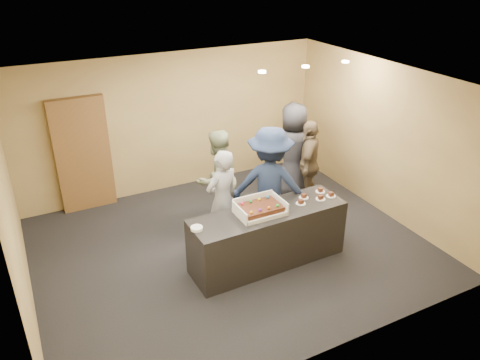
{
  "coord_description": "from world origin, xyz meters",
  "views": [
    {
      "loc": [
        -2.75,
        -5.72,
        4.36
      ],
      "look_at": [
        0.17,
        0.0,
        1.18
      ],
      "focal_mm": 35.0,
      "sensor_mm": 36.0,
      "label": 1
    }
  ],
  "objects_px": {
    "person_brown_extra": "(309,164)",
    "plate_stack": "(197,228)",
    "serving_counter": "(268,237)",
    "person_dark_suit": "(293,152)",
    "person_server_grey": "(222,200)",
    "storage_cabinet": "(83,155)",
    "cake_box": "(259,210)",
    "person_navy_man": "(270,185)",
    "sheet_cake": "(260,208)",
    "person_sage_man": "(217,179)"
  },
  "relations": [
    {
      "from": "person_brown_extra",
      "to": "plate_stack",
      "type": "bearing_deg",
      "value": -21.59
    },
    {
      "from": "serving_counter",
      "to": "person_dark_suit",
      "type": "distance_m",
      "value": 2.27
    },
    {
      "from": "person_server_grey",
      "to": "person_dark_suit",
      "type": "xyz_separation_m",
      "value": [
        1.89,
        0.91,
        0.11
      ]
    },
    {
      "from": "storage_cabinet",
      "to": "person_server_grey",
      "type": "height_order",
      "value": "storage_cabinet"
    },
    {
      "from": "serving_counter",
      "to": "person_server_grey",
      "type": "relative_size",
      "value": 1.44
    },
    {
      "from": "cake_box",
      "to": "person_brown_extra",
      "type": "height_order",
      "value": "person_brown_extra"
    },
    {
      "from": "serving_counter",
      "to": "plate_stack",
      "type": "height_order",
      "value": "plate_stack"
    },
    {
      "from": "person_navy_man",
      "to": "person_dark_suit",
      "type": "relative_size",
      "value": 1.03
    },
    {
      "from": "person_server_grey",
      "to": "sheet_cake",
      "type": "bearing_deg",
      "value": 94.9
    },
    {
      "from": "cake_box",
      "to": "person_navy_man",
      "type": "distance_m",
      "value": 0.76
    },
    {
      "from": "plate_stack",
      "to": "person_dark_suit",
      "type": "height_order",
      "value": "person_dark_suit"
    },
    {
      "from": "storage_cabinet",
      "to": "person_navy_man",
      "type": "height_order",
      "value": "storage_cabinet"
    },
    {
      "from": "person_server_grey",
      "to": "person_navy_man",
      "type": "xyz_separation_m",
      "value": [
        0.77,
        -0.15,
        0.14
      ]
    },
    {
      "from": "person_sage_man",
      "to": "person_brown_extra",
      "type": "height_order",
      "value": "person_sage_man"
    },
    {
      "from": "cake_box",
      "to": "person_navy_man",
      "type": "xyz_separation_m",
      "value": [
        0.51,
        0.57,
        0.03
      ]
    },
    {
      "from": "person_brown_extra",
      "to": "serving_counter",
      "type": "bearing_deg",
      "value": -7.7
    },
    {
      "from": "storage_cabinet",
      "to": "person_sage_man",
      "type": "height_order",
      "value": "storage_cabinet"
    },
    {
      "from": "serving_counter",
      "to": "person_brown_extra",
      "type": "relative_size",
      "value": 1.44
    },
    {
      "from": "cake_box",
      "to": "person_server_grey",
      "type": "relative_size",
      "value": 0.41
    },
    {
      "from": "serving_counter",
      "to": "cake_box",
      "type": "height_order",
      "value": "cake_box"
    },
    {
      "from": "serving_counter",
      "to": "sheet_cake",
      "type": "bearing_deg",
      "value": 178.83
    },
    {
      "from": "serving_counter",
      "to": "person_brown_extra",
      "type": "bearing_deg",
      "value": 37.52
    },
    {
      "from": "cake_box",
      "to": "plate_stack",
      "type": "distance_m",
      "value": 0.99
    },
    {
      "from": "storage_cabinet",
      "to": "person_navy_man",
      "type": "bearing_deg",
      "value": -44.65
    },
    {
      "from": "serving_counter",
      "to": "person_dark_suit",
      "type": "xyz_separation_m",
      "value": [
        1.48,
        1.65,
        0.49
      ]
    },
    {
      "from": "serving_counter",
      "to": "plate_stack",
      "type": "xyz_separation_m",
      "value": [
        -1.14,
        0.01,
        0.47
      ]
    },
    {
      "from": "plate_stack",
      "to": "person_sage_man",
      "type": "height_order",
      "value": "person_sage_man"
    },
    {
      "from": "sheet_cake",
      "to": "person_navy_man",
      "type": "xyz_separation_m",
      "value": [
        0.51,
        0.59,
        -0.02
      ]
    },
    {
      "from": "plate_stack",
      "to": "cake_box",
      "type": "bearing_deg",
      "value": 0.77
    },
    {
      "from": "person_sage_man",
      "to": "person_navy_man",
      "type": "xyz_separation_m",
      "value": [
        0.55,
        -0.82,
        0.11
      ]
    },
    {
      "from": "sheet_cake",
      "to": "person_server_grey",
      "type": "xyz_separation_m",
      "value": [
        -0.26,
        0.75,
        -0.17
      ]
    },
    {
      "from": "person_dark_suit",
      "to": "person_server_grey",
      "type": "bearing_deg",
      "value": 39.27
    },
    {
      "from": "person_brown_extra",
      "to": "person_dark_suit",
      "type": "relative_size",
      "value": 0.88
    },
    {
      "from": "person_server_grey",
      "to": "person_sage_man",
      "type": "bearing_deg",
      "value": -122.28
    },
    {
      "from": "sheet_cake",
      "to": "person_brown_extra",
      "type": "relative_size",
      "value": 0.35
    },
    {
      "from": "person_brown_extra",
      "to": "person_server_grey",
      "type": "bearing_deg",
      "value": -31.64
    },
    {
      "from": "person_server_grey",
      "to": "plate_stack",
      "type": "bearing_deg",
      "value": 30.76
    },
    {
      "from": "plate_stack",
      "to": "person_dark_suit",
      "type": "bearing_deg",
      "value": 32.1
    },
    {
      "from": "cake_box",
      "to": "sheet_cake",
      "type": "height_order",
      "value": "cake_box"
    },
    {
      "from": "sheet_cake",
      "to": "person_navy_man",
      "type": "distance_m",
      "value": 0.78
    },
    {
      "from": "cake_box",
      "to": "person_dark_suit",
      "type": "xyz_separation_m",
      "value": [
        1.62,
        1.63,
        -0.0
      ]
    },
    {
      "from": "sheet_cake",
      "to": "person_server_grey",
      "type": "height_order",
      "value": "person_server_grey"
    },
    {
      "from": "person_server_grey",
      "to": "cake_box",
      "type": "bearing_deg",
      "value": 95.56
    },
    {
      "from": "person_navy_man",
      "to": "sheet_cake",
      "type": "bearing_deg",
      "value": 83.18
    },
    {
      "from": "person_brown_extra",
      "to": "sheet_cake",
      "type": "bearing_deg",
      "value": -10.13
    },
    {
      "from": "serving_counter",
      "to": "person_sage_man",
      "type": "relative_size",
      "value": 1.4
    },
    {
      "from": "plate_stack",
      "to": "person_brown_extra",
      "type": "height_order",
      "value": "person_brown_extra"
    },
    {
      "from": "plate_stack",
      "to": "person_server_grey",
      "type": "xyz_separation_m",
      "value": [
        0.73,
        0.73,
        -0.09
      ]
    },
    {
      "from": "cake_box",
      "to": "person_sage_man",
      "type": "distance_m",
      "value": 1.39
    },
    {
      "from": "storage_cabinet",
      "to": "sheet_cake",
      "type": "xyz_separation_m",
      "value": [
        1.95,
        -3.02,
        -0.06
      ]
    }
  ]
}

